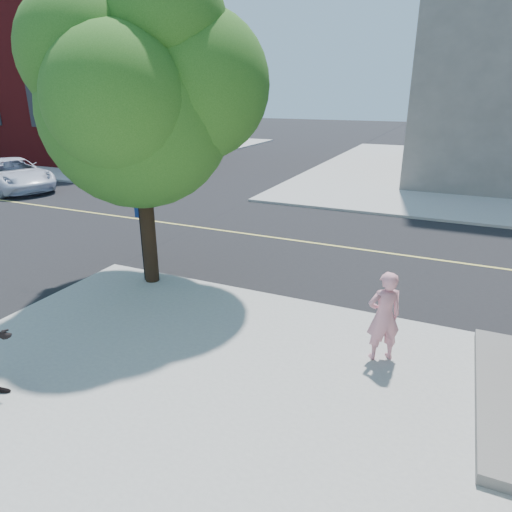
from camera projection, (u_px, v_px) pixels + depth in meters
The scene contains 9 objects.
ground at pixel (143, 273), 12.58m from camera, with size 140.00×140.00×0.00m, color black.
road_ew at pixel (220, 230), 16.42m from camera, with size 140.00×9.00×0.01m, color black.
road_ns at pixel (6, 247), 14.70m from camera, with size 9.00×140.00×0.01m, color black.
sidewalk_nw at pixel (84, 147), 39.83m from camera, with size 26.00×25.00×0.12m, color #A3A3A0.
church at pixel (67, 56), 33.21m from camera, with size 15.20×12.00×14.40m.
man_on_phone at pixel (384, 316), 8.11m from camera, with size 0.63×0.41×1.73m, color pink.
street_tree at pixel (141, 89), 10.17m from camera, with size 5.51×5.01×7.31m.
signal_pole at pixel (76, 153), 11.52m from camera, with size 3.44×0.39×3.89m.
car_a at pixel (13, 174), 22.90m from camera, with size 2.60×5.65×1.57m, color silver.
Camera 1 is at (7.66, -9.30, 4.81)m, focal length 31.65 mm.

